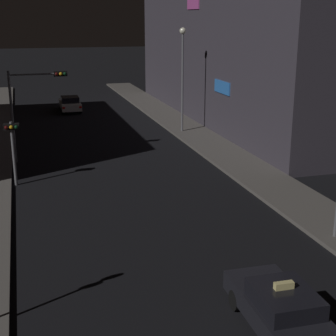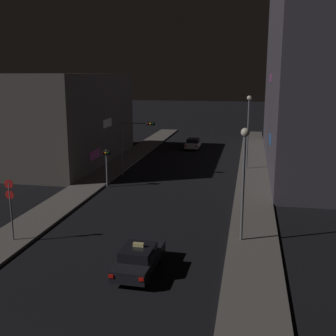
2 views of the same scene
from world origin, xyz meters
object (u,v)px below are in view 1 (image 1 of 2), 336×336
object	(u,v)px
taxi	(281,309)
street_lamp_far_block	(183,64)
traffic_light_overhead	(32,97)
traffic_light_left_kerb	(12,140)
far_car	(70,104)

from	to	relation	value
taxi	street_lamp_far_block	size ratio (longest dim) A/B	0.58
taxi	street_lamp_far_block	distance (m)	26.41
traffic_light_overhead	traffic_light_left_kerb	distance (m)	5.09
far_car	traffic_light_left_kerb	size ratio (longest dim) A/B	1.30
taxi	far_car	size ratio (longest dim) A/B	1.01
traffic_light_overhead	traffic_light_left_kerb	xyz separation A→B (m)	(-1.25, -4.70, -1.50)
traffic_light_overhead	street_lamp_far_block	size ratio (longest dim) A/B	0.72
far_car	traffic_light_overhead	distance (m)	17.53
taxi	far_car	world-z (taller)	taxi
traffic_light_overhead	traffic_light_left_kerb	world-z (taller)	traffic_light_overhead
traffic_light_left_kerb	street_lamp_far_block	bearing A→B (deg)	37.89
street_lamp_far_block	taxi	bearing A→B (deg)	-101.47
taxi	traffic_light_left_kerb	size ratio (longest dim) A/B	1.31
traffic_light_left_kerb	taxi	bearing A→B (deg)	-65.57
traffic_light_overhead	traffic_light_left_kerb	size ratio (longest dim) A/B	1.62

